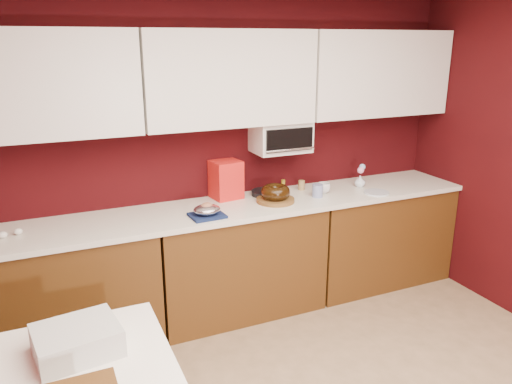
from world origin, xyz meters
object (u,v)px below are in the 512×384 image
at_px(foil_ham_nest, 207,210).
at_px(blue_jar, 318,191).
at_px(bundt_cake, 276,192).
at_px(toaster_oven, 281,136).
at_px(pandoro_box, 226,179).
at_px(flower_vase, 360,180).
at_px(newspaper_stack, 77,340).
at_px(coffee_mug, 324,187).

bearing_deg(foil_ham_nest, blue_jar, 5.31).
relative_size(bundt_cake, foil_ham_nest, 1.16).
height_order(toaster_oven, bundt_cake, toaster_oven).
height_order(foil_ham_nest, pandoro_box, pandoro_box).
relative_size(flower_vase, newspaper_stack, 0.31).
bearing_deg(blue_jar, toaster_oven, 134.33).
xyz_separation_m(bundt_cake, blue_jar, (0.37, -0.02, -0.03)).
xyz_separation_m(toaster_oven, blue_jar, (0.23, -0.23, -0.42)).
relative_size(foil_ham_nest, pandoro_box, 0.65).
bearing_deg(bundt_cake, newspaper_stack, -142.71).
bearing_deg(newspaper_stack, flower_vase, 27.90).
xyz_separation_m(foil_ham_nest, newspaper_stack, (-1.00, -1.11, -0.14)).
bearing_deg(blue_jar, foil_ham_nest, -174.69).
bearing_deg(flower_vase, foil_ham_nest, -172.42).
xyz_separation_m(blue_jar, flower_vase, (0.49, 0.10, 0.00)).
xyz_separation_m(blue_jar, newspaper_stack, (-1.97, -1.20, -0.14)).
bearing_deg(bundt_cake, flower_vase, 5.46).
xyz_separation_m(toaster_oven, flower_vase, (0.71, -0.13, -0.42)).
height_order(coffee_mug, blue_jar, same).
xyz_separation_m(flower_vase, newspaper_stack, (-2.46, -1.30, -0.14)).
height_order(toaster_oven, flower_vase, toaster_oven).
xyz_separation_m(bundt_cake, coffee_mug, (0.47, 0.05, -0.03)).
relative_size(blue_jar, newspaper_stack, 0.29).
height_order(foil_ham_nest, flower_vase, flower_vase).
height_order(bundt_cake, foil_ham_nest, bundt_cake).
xyz_separation_m(bundt_cake, flower_vase, (0.86, 0.08, -0.02)).
bearing_deg(toaster_oven, foil_ham_nest, -156.68).
height_order(bundt_cake, pandoro_box, pandoro_box).
bearing_deg(flower_vase, newspaper_stack, -152.10).
distance_m(pandoro_box, blue_jar, 0.75).
distance_m(blue_jar, flower_vase, 0.50).
bearing_deg(foil_ham_nest, coffee_mug, 8.66).
bearing_deg(newspaper_stack, bundt_cake, 37.29).
relative_size(pandoro_box, newspaper_stack, 0.84).
distance_m(foil_ham_nest, coffee_mug, 1.09).
bearing_deg(foil_ham_nest, bundt_cake, 10.55).
distance_m(coffee_mug, blue_jar, 0.13).
bearing_deg(pandoro_box, blue_jar, -29.96).
relative_size(bundt_cake, newspaper_stack, 0.63).
height_order(foil_ham_nest, blue_jar, blue_jar).
xyz_separation_m(toaster_oven, coffee_mug, (0.33, -0.16, -0.42)).
bearing_deg(foil_ham_nest, toaster_oven, 23.32).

